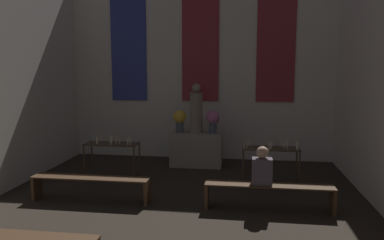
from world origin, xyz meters
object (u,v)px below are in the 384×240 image
Objects in this scene: pew_back_left at (91,183)px; pew_back_right at (269,191)px; statue at (196,110)px; candle_rack_left at (112,148)px; altar at (196,149)px; person_seated at (262,167)px; candle_rack_right at (271,152)px; flower_vase_left at (180,119)px; flower_vase_right at (213,120)px.

pew_back_left is 3.38m from pew_back_right.
statue reaches higher than pew_back_right.
pew_back_left is at bearing -85.22° from candle_rack_left.
altar is 3.29m from person_seated.
candle_rack_right reaches higher than candle_rack_left.
statue is 1.82× the size of person_seated.
person_seated reaches higher than pew_back_left.
statue is at bearing 35.68° from candle_rack_left.
altar reaches higher than pew_back_right.
candle_rack_left is at bearing 155.11° from person_seated.
statue is at bearing 0.00° from altar.
statue is 3.34m from person_seated.
candle_rack_right is at bearing -30.14° from flower_vase_left.
person_seated is at bearing -61.53° from statue.
flower_vase_right is at bearing 0.00° from altar.
statue is at bearing 144.29° from candle_rack_right.
statue is 2.37m from candle_rack_right.
pew_back_right is 3.31× the size of person_seated.
pew_back_right is (2.12, -2.88, -0.88)m from flower_vase_left.
altar is at bearing 120.43° from pew_back_right.
flower_vase_left is (-0.43, 0.00, 0.80)m from altar.
candle_rack_left is (-1.82, -1.31, -0.75)m from statue.
statue is 3.52m from pew_back_right.
candle_rack_left is 3.86m from pew_back_right.
candle_rack_right is at bearing 85.16° from pew_back_right.
flower_vase_right is at bearing 0.00° from flower_vase_left.
candle_rack_left is 1.79× the size of person_seated.
altar is at bearing 0.00° from statue.
person_seated is at bearing -55.27° from flower_vase_left.
flower_vase_right is at bearing 113.59° from pew_back_right.
candle_rack_right is 1.79× the size of person_seated.
flower_vase_right is 2.66m from candle_rack_left.
flower_vase_right is 0.47× the size of candle_rack_right.
statue reaches higher than candle_rack_left.
candle_rack_right reaches higher than pew_back_left.
flower_vase_right is 3.12m from person_seated.
pew_back_right is (-0.13, -1.57, -0.36)m from candle_rack_right.
pew_back_left is at bearing -126.43° from flower_vase_right.
flower_vase_right reaches higher than candle_rack_right.
flower_vase_right is (0.87, 0.00, 0.00)m from flower_vase_left.
pew_back_left is 1.00× the size of pew_back_right.
person_seated is (1.99, -2.88, -0.45)m from flower_vase_left.
candle_rack_left reaches higher than pew_back_right.
candle_rack_left reaches higher than altar.
altar is 0.58× the size of pew_back_right.
flower_vase_right is 1.98m from candle_rack_right.
pew_back_left and pew_back_right have the same top height.
statue is 2.18× the size of flower_vase_left.
candle_rack_left is (-1.82, -1.31, 0.27)m from altar.
person_seated is at bearing -99.50° from candle_rack_right.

